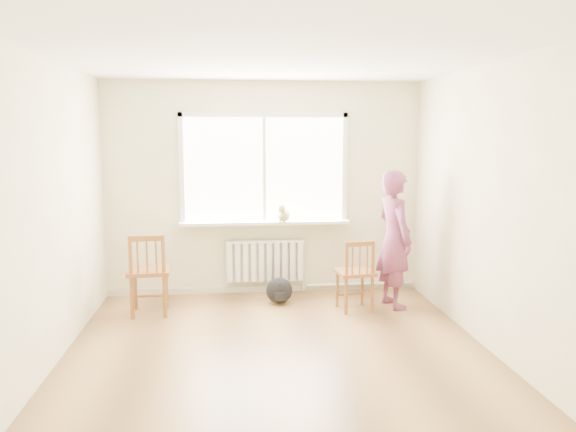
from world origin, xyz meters
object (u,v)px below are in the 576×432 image
object	(u,v)px
person	(394,239)
chair_left	(149,274)
cat	(284,214)
backpack	(279,290)
chair_right	(356,275)

from	to	relation	value
person	chair_left	bearing A→B (deg)	77.57
person	cat	bearing A→B (deg)	51.46
cat	person	bearing A→B (deg)	-7.21
person	cat	xyz separation A→B (m)	(-1.26, 0.59, 0.24)
person	backpack	bearing A→B (deg)	66.14
chair_left	chair_right	bearing A→B (deg)	174.93
chair_left	person	xyz separation A→B (m)	(2.85, 0.05, 0.34)
chair_left	backpack	bearing A→B (deg)	-172.00
chair_left	chair_right	distance (m)	2.37
chair_left	person	size ratio (longest dim) A/B	0.58
chair_left	cat	xyz separation A→B (m)	(1.59, 0.64, 0.58)
chair_right	cat	size ratio (longest dim) A/B	2.33
backpack	person	bearing A→B (deg)	-10.52
chair_right	chair_left	bearing A→B (deg)	-9.68
person	backpack	world-z (taller)	person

